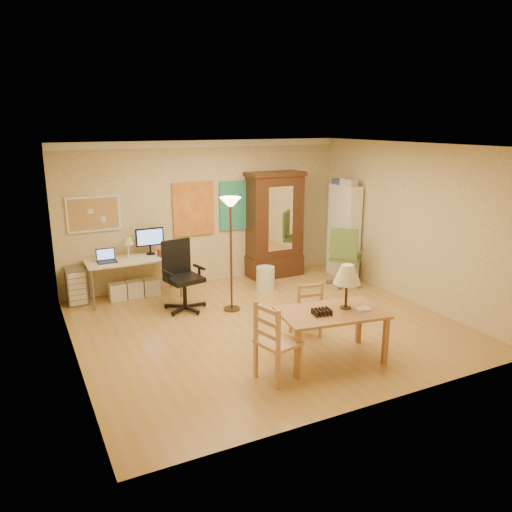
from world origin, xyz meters
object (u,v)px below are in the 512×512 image
dining_table (337,301)px  computer_desk (135,273)px  armoire (275,231)px  office_chair_black (184,291)px  office_chair_green (345,270)px  bookshelf (344,232)px

dining_table → computer_desk: size_ratio=0.90×
armoire → office_chair_black: bearing=-155.7°
office_chair_green → computer_desk: bearing=163.6°
office_chair_black → armoire: (2.26, 1.02, 0.60)m
bookshelf → dining_table: bearing=-127.2°
office_chair_green → bookshelf: 0.85m
office_chair_green → armoire: (-0.88, 1.18, 0.60)m
office_chair_black → bookshelf: (3.45, 0.35, 0.61)m
bookshelf → office_chair_green: bearing=-121.8°
computer_desk → office_chair_green: computer_desk is taller
computer_desk → armoire: armoire is taller
office_chair_green → bookshelf: (0.31, 0.51, 0.61)m
armoire → bookshelf: size_ratio=1.14×
office_chair_black → office_chair_green: bearing=-2.8°
computer_desk → dining_table: bearing=-63.0°
dining_table → computer_desk: bearing=117.0°
office_chair_black → dining_table: bearing=-64.6°
computer_desk → bookshelf: 4.10m
office_chair_green → armoire: armoire is taller
dining_table → office_chair_black: (-1.23, 2.59, -0.49)m
dining_table → bookshelf: bookshelf is taller
office_chair_green → dining_table: bearing=-128.2°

